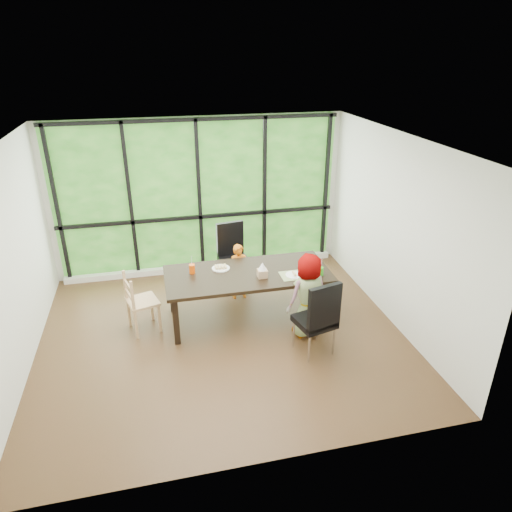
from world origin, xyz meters
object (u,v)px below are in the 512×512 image
(dining_table, at_px, (248,295))
(chair_window_leather, at_px, (234,257))
(child_toddler, at_px, (239,272))
(orange_cup, at_px, (192,269))
(child_older, at_px, (307,296))
(plate_near, at_px, (294,275))
(tissue_box, at_px, (262,273))
(green_cup, at_px, (321,271))
(chair_interior_leather, at_px, (315,316))
(plate_far, at_px, (221,268))
(chair_end_beech, at_px, (143,302))

(dining_table, bearing_deg, chair_window_leather, 90.44)
(child_toddler, relative_size, orange_cup, 6.79)
(dining_table, distance_m, child_older, 0.95)
(plate_near, bearing_deg, tissue_box, 172.30)
(child_toddler, bearing_deg, green_cup, -46.72)
(child_toddler, distance_m, orange_cup, 0.98)
(chair_interior_leather, relative_size, orange_cup, 8.03)
(child_toddler, height_order, plate_far, child_toddler)
(chair_window_leather, distance_m, plate_far, 0.92)
(green_cup, bearing_deg, chair_end_beech, 172.10)
(orange_cup, bearing_deg, chair_end_beech, -169.73)
(chair_interior_leather, relative_size, green_cup, 8.85)
(child_older, xyz_separation_m, green_cup, (0.30, 0.28, 0.20))
(chair_window_leather, xyz_separation_m, plate_near, (0.63, -1.27, 0.22))
(orange_cup, bearing_deg, child_toddler, 30.83)
(chair_window_leather, height_order, plate_far, chair_window_leather)
(dining_table, relative_size, plate_far, 9.07)
(plate_far, relative_size, green_cup, 2.14)
(child_older, bearing_deg, child_toddler, -75.75)
(chair_end_beech, height_order, green_cup, chair_end_beech)
(chair_window_leather, relative_size, green_cup, 8.85)
(dining_table, height_order, tissue_box, tissue_box)
(dining_table, relative_size, tissue_box, 17.65)
(green_cup, bearing_deg, chair_interior_leather, -114.95)
(plate_far, relative_size, plate_near, 1.05)
(dining_table, distance_m, chair_end_beech, 1.51)
(chair_window_leather, distance_m, child_toddler, 0.41)
(chair_window_leather, relative_size, tissue_box, 8.05)
(chair_end_beech, distance_m, child_toddler, 1.62)
(chair_window_leather, distance_m, chair_interior_leather, 2.15)
(chair_window_leather, height_order, child_older, child_older)
(orange_cup, bearing_deg, dining_table, -12.35)
(dining_table, height_order, plate_far, plate_far)
(plate_near, relative_size, green_cup, 2.04)
(dining_table, height_order, plate_near, plate_near)
(dining_table, xyz_separation_m, chair_window_leather, (-0.01, 1.03, 0.17))
(chair_interior_leather, bearing_deg, dining_table, -70.18)
(chair_window_leather, height_order, tissue_box, chair_window_leather)
(child_older, relative_size, plate_far, 4.67)
(dining_table, xyz_separation_m, green_cup, (1.00, -0.31, 0.44))
(dining_table, height_order, orange_cup, orange_cup)
(child_older, distance_m, plate_near, 0.39)
(child_older, height_order, plate_far, child_older)
(chair_window_leather, xyz_separation_m, child_toddler, (0.01, -0.40, -0.08))
(chair_interior_leather, relative_size, plate_far, 4.14)
(child_older, relative_size, green_cup, 9.99)
(chair_window_leather, bearing_deg, green_cup, -62.07)
(child_toddler, xyz_separation_m, green_cup, (1.00, -0.95, 0.35))
(child_older, bearing_deg, plate_near, -93.59)
(dining_table, height_order, green_cup, green_cup)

